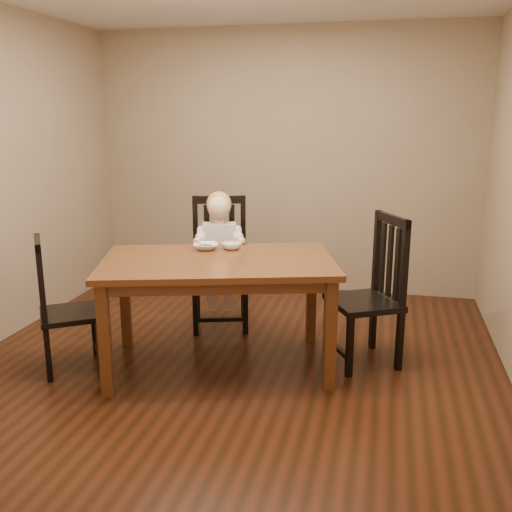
% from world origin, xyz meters
% --- Properties ---
extents(room, '(4.01, 4.01, 2.71)m').
position_xyz_m(room, '(0.00, 0.00, 1.35)').
color(room, '#3E1A0D').
rests_on(room, ground).
extents(dining_table, '(1.87, 1.43, 0.83)m').
position_xyz_m(dining_table, '(-0.09, -0.10, 0.73)').
color(dining_table, '#492711').
rests_on(dining_table, room).
extents(chair_child, '(0.61, 0.59, 1.14)m').
position_xyz_m(chair_child, '(-0.33, 0.74, 0.55)').
color(chair_child, black).
rests_on(chair_child, room).
extents(chair_left, '(0.58, 0.59, 1.00)m').
position_xyz_m(chair_left, '(-1.18, -0.41, 0.48)').
color(chair_left, black).
rests_on(chair_left, room).
extents(chair_right, '(0.64, 0.65, 1.13)m').
position_xyz_m(chair_right, '(1.00, 0.24, 0.54)').
color(chair_right, black).
rests_on(chair_right, room).
extents(toddler, '(0.50, 0.56, 0.65)m').
position_xyz_m(toddler, '(-0.31, 0.69, 0.71)').
color(toddler, beige).
rests_on(toddler, chair_child).
extents(bowl_peas, '(0.23, 0.23, 0.05)m').
position_xyz_m(bowl_peas, '(-0.26, 0.16, 0.85)').
color(bowl_peas, white).
rests_on(bowl_peas, dining_table).
extents(bowl_veg, '(0.19, 0.19, 0.05)m').
position_xyz_m(bowl_veg, '(-0.07, 0.21, 0.85)').
color(bowl_veg, white).
rests_on(bowl_veg, dining_table).
extents(fork, '(0.11, 0.05, 0.04)m').
position_xyz_m(fork, '(-0.30, 0.13, 0.87)').
color(fork, silver).
rests_on(fork, bowl_peas).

